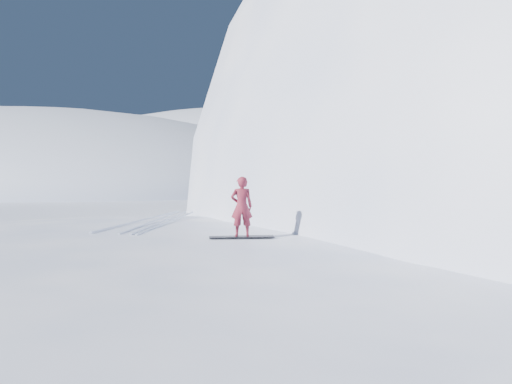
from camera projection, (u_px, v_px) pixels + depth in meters
ground at (70, 354)px, 11.20m from camera, size 400.00×400.00×0.00m
near_ridge at (177, 320)px, 13.62m from camera, size 36.00×28.00×4.80m
peak_shoulder at (493, 244)px, 26.14m from camera, size 28.00×24.00×18.00m
far_ridge_a at (0, 185)px, 92.45m from camera, size 120.00×70.00×28.00m
far_ridge_c at (251, 179)px, 128.00m from camera, size 140.00×90.00×36.00m
wind_bumps at (110, 323)px, 13.37m from camera, size 16.00×14.40×1.00m
snowboard at (242, 237)px, 12.66m from camera, size 1.60×1.05×0.03m
snowboarder at (242, 207)px, 12.61m from camera, size 0.66×0.58×1.52m
board_tracks at (157, 220)px, 16.20m from camera, size 2.26×5.96×0.04m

